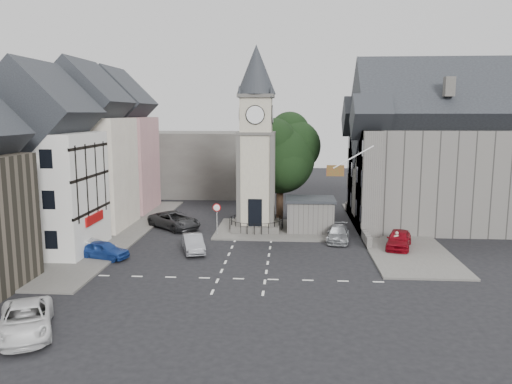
# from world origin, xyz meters

# --- Properties ---
(ground) EXTENTS (120.00, 120.00, 0.00)m
(ground) POSITION_xyz_m (0.00, 0.00, 0.00)
(ground) COLOR black
(ground) RESTS_ON ground
(pavement_west) EXTENTS (6.00, 30.00, 0.14)m
(pavement_west) POSITION_xyz_m (-12.50, 6.00, 0.07)
(pavement_west) COLOR #595651
(pavement_west) RESTS_ON ground
(pavement_east) EXTENTS (6.00, 26.00, 0.14)m
(pavement_east) POSITION_xyz_m (12.00, 8.00, 0.07)
(pavement_east) COLOR #595651
(pavement_east) RESTS_ON ground
(central_island) EXTENTS (10.00, 8.00, 0.16)m
(central_island) POSITION_xyz_m (1.50, 8.00, 0.08)
(central_island) COLOR #595651
(central_island) RESTS_ON ground
(road_markings) EXTENTS (20.00, 8.00, 0.01)m
(road_markings) POSITION_xyz_m (0.00, -5.50, 0.01)
(road_markings) COLOR silver
(road_markings) RESTS_ON ground
(clock_tower) EXTENTS (4.86, 4.86, 16.25)m
(clock_tower) POSITION_xyz_m (0.00, 7.99, 8.12)
(clock_tower) COLOR #4C4944
(clock_tower) RESTS_ON ground
(stone_shelter) EXTENTS (4.30, 3.30, 3.08)m
(stone_shelter) POSITION_xyz_m (4.80, 7.50, 1.55)
(stone_shelter) COLOR #65625D
(stone_shelter) RESTS_ON ground
(town_tree) EXTENTS (7.20, 7.20, 10.80)m
(town_tree) POSITION_xyz_m (2.00, 13.00, 6.97)
(town_tree) COLOR black
(town_tree) RESTS_ON ground
(warning_sign_post) EXTENTS (0.70, 0.19, 2.85)m
(warning_sign_post) POSITION_xyz_m (-3.20, 5.43, 2.03)
(warning_sign_post) COLOR black
(warning_sign_post) RESTS_ON ground
(terrace_pink) EXTENTS (8.10, 7.60, 12.80)m
(terrace_pink) POSITION_xyz_m (-15.50, 16.00, 6.58)
(terrace_pink) COLOR #B57C82
(terrace_pink) RESTS_ON ground
(terrace_cream) EXTENTS (8.10, 7.60, 12.80)m
(terrace_cream) POSITION_xyz_m (-15.50, 8.00, 6.58)
(terrace_cream) COLOR beige
(terrace_cream) RESTS_ON ground
(terrace_tudor) EXTENTS (8.10, 7.60, 12.00)m
(terrace_tudor) POSITION_xyz_m (-15.50, 0.00, 6.19)
(terrace_tudor) COLOR silver
(terrace_tudor) RESTS_ON ground
(backdrop_west) EXTENTS (20.00, 10.00, 8.00)m
(backdrop_west) POSITION_xyz_m (-12.00, 28.00, 4.00)
(backdrop_west) COLOR #4C4944
(backdrop_west) RESTS_ON ground
(east_building) EXTENTS (14.40, 11.40, 12.60)m
(east_building) POSITION_xyz_m (15.59, 11.00, 6.26)
(east_building) COLOR #65625D
(east_building) RESTS_ON ground
(east_boundary_wall) EXTENTS (0.40, 16.00, 0.90)m
(east_boundary_wall) POSITION_xyz_m (9.20, 10.00, 0.45)
(east_boundary_wall) COLOR #65625D
(east_boundary_wall) RESTS_ON ground
(flagpole) EXTENTS (3.68, 0.10, 2.74)m
(flagpole) POSITION_xyz_m (8.00, 4.00, 7.00)
(flagpole) COLOR white
(flagpole) RESTS_ON ground
(car_west_blue) EXTENTS (4.12, 2.53, 1.31)m
(car_west_blue) POSITION_xyz_m (-10.44, -1.73, 0.65)
(car_west_blue) COLOR navy
(car_west_blue) RESTS_ON ground
(car_west_silver) EXTENTS (3.83, 1.40, 1.25)m
(car_west_silver) POSITION_xyz_m (-11.50, -1.26, 0.63)
(car_west_silver) COLOR #A3A6AB
(car_west_silver) RESTS_ON ground
(car_west_grey) EXTENTS (5.86, 5.51, 1.54)m
(car_west_grey) POSITION_xyz_m (-7.50, 8.00, 0.77)
(car_west_grey) COLOR #272729
(car_west_grey) RESTS_ON ground
(car_island_silver) EXTENTS (2.60, 4.30, 1.34)m
(car_island_silver) POSITION_xyz_m (-4.30, 0.50, 0.67)
(car_island_silver) COLOR gray
(car_island_silver) RESTS_ON ground
(car_island_east) EXTENTS (2.27, 4.48, 1.25)m
(car_island_east) POSITION_xyz_m (7.00, 4.50, 0.62)
(car_island_east) COLOR gray
(car_island_east) RESTS_ON ground
(car_east_red) EXTENTS (2.89, 4.64, 1.48)m
(car_east_red) POSITION_xyz_m (11.50, 2.49, 0.74)
(car_east_red) COLOR maroon
(car_east_red) RESTS_ON ground
(van_sw_white) EXTENTS (4.28, 5.61, 1.42)m
(van_sw_white) POSITION_xyz_m (-9.50, -14.20, 0.71)
(van_sw_white) COLOR silver
(van_sw_white) RESTS_ON ground
(pedestrian) EXTENTS (0.58, 0.42, 1.49)m
(pedestrian) POSITION_xyz_m (11.20, 2.00, 0.75)
(pedestrian) COLOR #C1AEA0
(pedestrian) RESTS_ON ground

